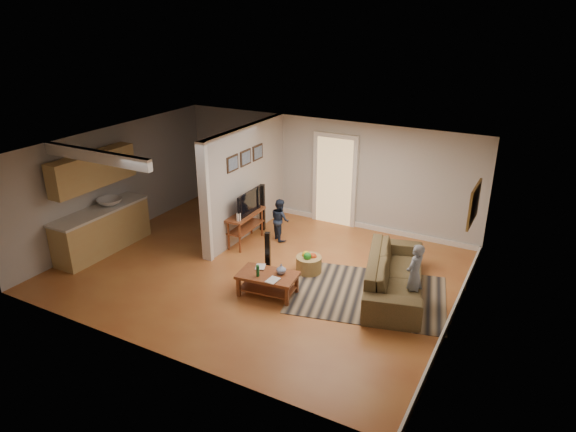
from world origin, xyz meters
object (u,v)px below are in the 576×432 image
Objects in this scene: coffee_table at (269,278)px; toy_basket at (309,263)px; speaker_right at (262,207)px; child at (411,303)px; speaker_left at (268,256)px; tv_console at (246,216)px; toddler at (280,239)px; sofa at (393,292)px.

coffee_table is 2.23× the size of toy_basket.
child is (4.00, -1.54, -0.56)m from speaker_right.
speaker_right is 0.97× the size of child.
speaker_left is at bearing -66.37° from child.
speaker_right reaches higher than tv_console.
toddler is (-0.68, 1.69, -0.48)m from speaker_left.
coffee_table is at bearing -77.24° from speaker_left.
toddler is at bearing 55.62° from sofa.
coffee_table is 2.58m from child.
tv_console is at bearing 132.98° from coffee_table.
tv_console is 1.18× the size of toddler.
speaker_right is at bearing 54.80° from sofa.
tv_console is (-3.54, 0.52, 0.64)m from sofa.
toy_basket is 2.13m from child.
speaker_left is at bearing 148.93° from toddler.
speaker_left is (-2.30, -0.64, 0.48)m from sofa.
speaker_left reaches higher than coffee_table.
coffee_table is 1.00× the size of tv_console.
coffee_table is at bearing -48.99° from tv_console.
child reaches higher than sofa.
speaker_left is 1.88m from toddler.
coffee_table reaches higher than sofa.
coffee_table is 1.15m from toy_basket.
speaker_right is (-0.06, 0.81, -0.08)m from tv_console.
toddler is (-3.37, 1.26, 0.00)m from child.
tv_console is 0.99× the size of child.
tv_console is 1.71m from speaker_left.
toy_basket is at bearing -19.07° from tv_console.
coffee_table is 1.18× the size of toddler.
toy_basket is at bearing -80.03° from child.
speaker_left is at bearing -133.91° from toy_basket.
child is at bearing -12.51° from tv_console.
tv_console is at bearing 80.43° from toddler.
sofa is at bearing -103.73° from child.
speaker_right is at bearing 143.95° from toy_basket.
sofa is at bearing 30.02° from coffee_table.
speaker_left reaches higher than toddler.
speaker_right is at bearing 123.11° from coffee_table.
child is at bearing -133.34° from sofa.
tv_console reaches higher than coffee_table.
sofa is at bearing -10.28° from tv_console.
speaker_left is 0.88m from toy_basket.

